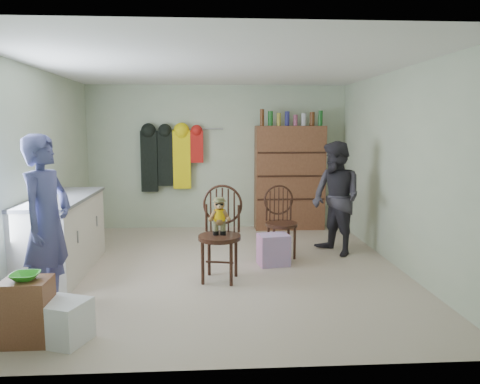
{
  "coord_description": "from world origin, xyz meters",
  "views": [
    {
      "loc": [
        -0.13,
        -5.75,
        1.78
      ],
      "look_at": [
        0.25,
        0.2,
        0.95
      ],
      "focal_mm": 35.0,
      "sensor_mm": 36.0,
      "label": 1
    }
  ],
  "objects": [
    {
      "name": "room_walls",
      "position": [
        0.0,
        0.53,
        1.58
      ],
      "size": [
        5.0,
        5.0,
        5.0
      ],
      "color": "beige",
      "rests_on": "ground"
    },
    {
      "name": "plastic_tub",
      "position": [
        -1.36,
        -1.97,
        0.18
      ],
      "size": [
        0.47,
        0.46,
        0.35
      ],
      "primitive_type": "cube",
      "rotation": [
        0.0,
        0.0,
        -0.37
      ],
      "color": "white",
      "rests_on": "ground"
    },
    {
      "name": "dresser",
      "position": [
        1.25,
        2.3,
        0.91
      ],
      "size": [
        1.2,
        0.39,
        2.08
      ],
      "color": "brown",
      "rests_on": "ground"
    },
    {
      "name": "bowl",
      "position": [
        -1.65,
        -1.96,
        0.57
      ],
      "size": [
        0.23,
        0.23,
        0.06
      ],
      "primitive_type": "imported",
      "color": "green",
      "rests_on": "stool"
    },
    {
      "name": "chair_front",
      "position": [
        -0.02,
        -0.41,
        0.64
      ],
      "size": [
        0.58,
        0.58,
        1.11
      ],
      "rotation": [
        0.0,
        0.0,
        -0.22
      ],
      "color": "#3A1E14",
      "rests_on": "ground"
    },
    {
      "name": "counter",
      "position": [
        -1.95,
        0.0,
        0.47
      ],
      "size": [
        0.64,
        1.86,
        0.94
      ],
      "color": "silver",
      "rests_on": "ground"
    },
    {
      "name": "chair_far",
      "position": [
        0.83,
        0.55,
        0.53
      ],
      "size": [
        0.48,
        0.48,
        0.98
      ],
      "rotation": [
        0.0,
        0.0,
        0.12
      ],
      "color": "#3A1E14",
      "rests_on": "ground"
    },
    {
      "name": "ground_plane",
      "position": [
        0.0,
        0.0,
        0.0
      ],
      "size": [
        5.0,
        5.0,
        0.0
      ],
      "primitive_type": "plane",
      "color": "beige",
      "rests_on": "ground"
    },
    {
      "name": "stool",
      "position": [
        -1.65,
        -1.96,
        0.27
      ],
      "size": [
        0.38,
        0.32,
        0.54
      ],
      "primitive_type": "cube",
      "color": "brown",
      "rests_on": "ground"
    },
    {
      "name": "person_right",
      "position": [
        1.62,
        0.59,
        0.79
      ],
      "size": [
        0.87,
        0.95,
        1.59
      ],
      "primitive_type": "imported",
      "rotation": [
        0.0,
        0.0,
        -1.13
      ],
      "color": "#2D2B33",
      "rests_on": "ground"
    },
    {
      "name": "person_left",
      "position": [
        -1.7,
        -1.24,
        0.86
      ],
      "size": [
        0.56,
        0.71,
        1.72
      ],
      "primitive_type": "imported",
      "rotation": [
        0.0,
        0.0,
        1.3
      ],
      "color": "#44477C",
      "rests_on": "ground"
    },
    {
      "name": "striped_bag",
      "position": [
        0.68,
        0.11,
        0.2
      ],
      "size": [
        0.43,
        0.36,
        0.4
      ],
      "primitive_type": "cube",
      "rotation": [
        0.0,
        0.0,
        0.17
      ],
      "color": "pink",
      "rests_on": "ground"
    },
    {
      "name": "coat_rack",
      "position": [
        -0.83,
        2.38,
        1.25
      ],
      "size": [
        1.42,
        0.12,
        1.09
      ],
      "color": "#99999E",
      "rests_on": "ground"
    }
  ]
}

